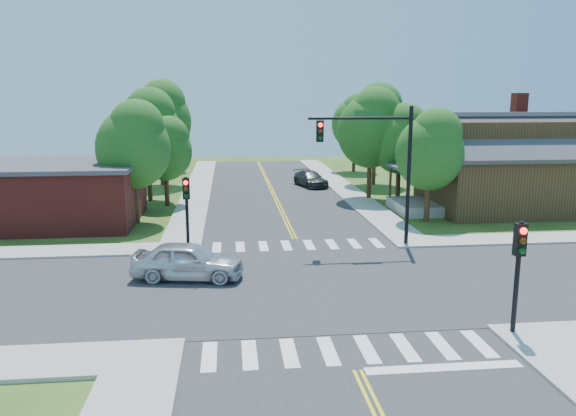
{
  "coord_description": "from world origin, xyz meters",
  "views": [
    {
      "loc": [
        -3.51,
        -21.88,
        7.65
      ],
      "look_at": [
        -0.61,
        5.35,
        2.2
      ],
      "focal_mm": 35.0,
      "sensor_mm": 36.0,
      "label": 1
    }
  ],
  "objects": [
    {
      "name": "tree_house",
      "position": [
        7.09,
        19.04,
        5.51
      ],
      "size": [
        4.95,
        4.7,
        8.41
      ],
      "color": "#382314",
      "rests_on": "ground"
    },
    {
      "name": "centerline",
      "position": [
        0.0,
        0.0,
        0.05
      ],
      "size": [
        0.3,
        90.0,
        0.01
      ],
      "color": "yellow",
      "rests_on": "ground"
    },
    {
      "name": "crosswalk_south",
      "position": [
        0.0,
        -6.2,
        0.05
      ],
      "size": [
        8.85,
        2.0,
        0.01
      ],
      "color": "white",
      "rests_on": "ground"
    },
    {
      "name": "signal_pole_se",
      "position": [
        5.6,
        -5.62,
        2.66
      ],
      "size": [
        0.34,
        0.42,
        3.8
      ],
      "color": "black",
      "rests_on": "ground"
    },
    {
      "name": "ground",
      "position": [
        0.0,
        0.0,
        0.0
      ],
      "size": [
        100.0,
        100.0,
        0.0
      ],
      "primitive_type": "plane",
      "color": "#314C17",
      "rests_on": "ground"
    },
    {
      "name": "tree_bldg",
      "position": [
        -7.83,
        18.06,
        4.17
      ],
      "size": [
        3.75,
        3.56,
        6.37
      ],
      "color": "#382314",
      "rests_on": "ground"
    },
    {
      "name": "signal_pole_nw",
      "position": [
        -5.6,
        5.58,
        2.66
      ],
      "size": [
        0.34,
        0.42,
        3.8
      ],
      "color": "black",
      "rests_on": "ground"
    },
    {
      "name": "tree_w_a",
      "position": [
        -9.09,
        12.55,
        4.94
      ],
      "size": [
        4.43,
        4.21,
        7.54
      ],
      "color": "#382314",
      "rests_on": "ground"
    },
    {
      "name": "building_nw",
      "position": [
        -14.2,
        13.2,
        1.88
      ],
      "size": [
        10.4,
        8.4,
        3.73
      ],
      "color": "maroon",
      "rests_on": "ground"
    },
    {
      "name": "tree_w_b",
      "position": [
        -9.3,
        20.18,
        5.48
      ],
      "size": [
        4.92,
        4.67,
        8.36
      ],
      "color": "#382314",
      "rests_on": "ground"
    },
    {
      "name": "sidewalk_nw",
      "position": [
        -15.82,
        15.82,
        0.07
      ],
      "size": [
        40.0,
        40.0,
        0.14
      ],
      "color": "#9E9B93",
      "rests_on": "ground"
    },
    {
      "name": "house_ne",
      "position": [
        15.11,
        14.23,
        3.33
      ],
      "size": [
        13.05,
        8.8,
        7.11
      ],
      "color": "#382813",
      "rests_on": "ground"
    },
    {
      "name": "tree_e_c",
      "position": [
        9.29,
        26.05,
        5.83
      ],
      "size": [
        5.23,
        4.97,
        8.89
      ],
      "color": "#382314",
      "rests_on": "ground"
    },
    {
      "name": "road_ns",
      "position": [
        0.0,
        0.0,
        0.02
      ],
      "size": [
        10.0,
        90.0,
        0.04
      ],
      "primitive_type": "cube",
      "color": "#2D2D30",
      "rests_on": "ground"
    },
    {
      "name": "signal_mast_ne",
      "position": [
        3.91,
        5.59,
        4.85
      ],
      "size": [
        5.3,
        0.42,
        7.2
      ],
      "color": "black",
      "rests_on": "ground"
    },
    {
      "name": "tree_w_d",
      "position": [
        -9.22,
        36.92,
        4.21
      ],
      "size": [
        3.78,
        3.59,
        6.43
      ],
      "color": "#382314",
      "rests_on": "ground"
    },
    {
      "name": "sidewalk_ne",
      "position": [
        15.82,
        15.82,
        0.07
      ],
      "size": [
        40.0,
        40.0,
        0.14
      ],
      "color": "#9E9B93",
      "rests_on": "ground"
    },
    {
      "name": "intersection_patch",
      "position": [
        0.0,
        0.0,
        0.0
      ],
      "size": [
        10.2,
        10.2,
        0.06
      ],
      "primitive_type": "cube",
      "color": "#2D2D30",
      "rests_on": "ground"
    },
    {
      "name": "tree_w_c",
      "position": [
        -9.24,
        27.72,
        5.98
      ],
      "size": [
        5.37,
        5.1,
        9.13
      ],
      "color": "#382314",
      "rests_on": "ground"
    },
    {
      "name": "crosswalk_north",
      "position": [
        0.0,
        6.2,
        0.05
      ],
      "size": [
        8.85,
        2.0,
        0.01
      ],
      "color": "white",
      "rests_on": "ground"
    },
    {
      "name": "car_dgrey",
      "position": [
        3.5,
        25.54,
        0.65
      ],
      "size": [
        4.09,
        5.41,
        1.3
      ],
      "primitive_type": "imported",
      "rotation": [
        0.0,
        0.0,
        0.27
      ],
      "color": "#2C2F31",
      "rests_on": "ground"
    },
    {
      "name": "car_silver",
      "position": [
        -5.31,
        1.26,
        0.8
      ],
      "size": [
        3.47,
        5.33,
        1.6
      ],
      "primitive_type": "imported",
      "rotation": [
        0.0,
        0.0,
        1.4
      ],
      "color": "silver",
      "rests_on": "ground"
    },
    {
      "name": "stop_bar",
      "position": [
        2.5,
        -7.6,
        0.0
      ],
      "size": [
        4.6,
        0.45,
        0.09
      ],
      "primitive_type": "cube",
      "color": "white",
      "rests_on": "ground"
    },
    {
      "name": "tree_e_d",
      "position": [
        9.48,
        34.9,
        5.23
      ],
      "size": [
        4.7,
        4.46,
        7.98
      ],
      "color": "#382314",
      "rests_on": "ground"
    },
    {
      "name": "tree_e_b",
      "position": [
        9.03,
        18.03,
        4.74
      ],
      "size": [
        4.26,
        4.04,
        7.24
      ],
      "color": "#382314",
      "rests_on": "ground"
    },
    {
      "name": "road_ew",
      "position": [
        0.0,
        0.0,
        0.03
      ],
      "size": [
        90.0,
        10.0,
        0.04
      ],
      "primitive_type": "cube",
      "color": "#2D2D30",
      "rests_on": "ground"
    },
    {
      "name": "tree_e_a",
      "position": [
        8.72,
        10.94,
        4.6
      ],
      "size": [
        4.13,
        3.93,
        7.03
      ],
      "color": "#382314",
      "rests_on": "ground"
    }
  ]
}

